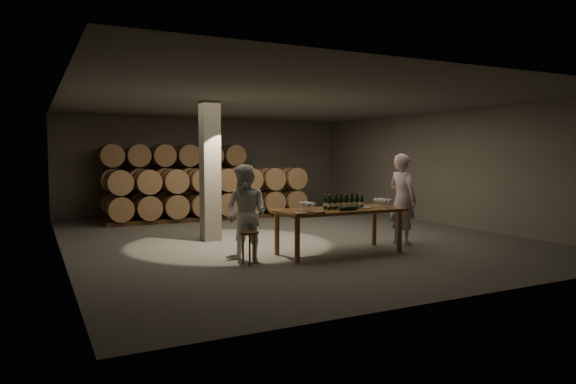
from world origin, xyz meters
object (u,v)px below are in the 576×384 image
notebook_near (317,212)px  person_woman (246,214)px  plate (364,207)px  tasting_table (339,214)px  person_man (402,199)px  stool (249,238)px  bottle_cluster (344,203)px

notebook_near → person_woman: size_ratio=0.14×
notebook_near → person_woman: (-1.21, 0.51, -0.01)m
notebook_near → plate: bearing=-0.2°
tasting_table → person_woman: 1.99m
plate → notebook_near: 1.38m
person_man → notebook_near: bearing=98.0°
stool → person_man: size_ratio=0.30×
bottle_cluster → plate: size_ratio=2.88×
person_woman → stool: bearing=-40.0°
tasting_table → notebook_near: (-0.78, -0.44, 0.12)m
tasting_table → plate: bearing=-6.6°
bottle_cluster → person_woman: 2.10m
plate → person_woman: size_ratio=0.16×
person_woman → bottle_cluster: bearing=56.2°
person_woman → notebook_near: bearing=34.9°
notebook_near → tasting_table: bearing=13.4°
notebook_near → person_woman: person_woman is taller
person_man → person_woman: bearing=85.7°
notebook_near → person_man: 2.70m
stool → person_woman: 0.46m
tasting_table → plate: size_ratio=8.74×
plate → tasting_table: bearing=173.4°
person_woman → plate: bearing=55.0°
person_woman → person_man: bearing=61.0°
tasting_table → notebook_near: size_ratio=10.32×
plate → stool: 2.59m
bottle_cluster → stool: 2.19m
plate → stool: size_ratio=0.50×
plate → stool: plate is taller
tasting_table → person_man: size_ratio=1.30×
notebook_near → person_woman: bearing=140.9°
bottle_cluster → plate: bearing=-8.9°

